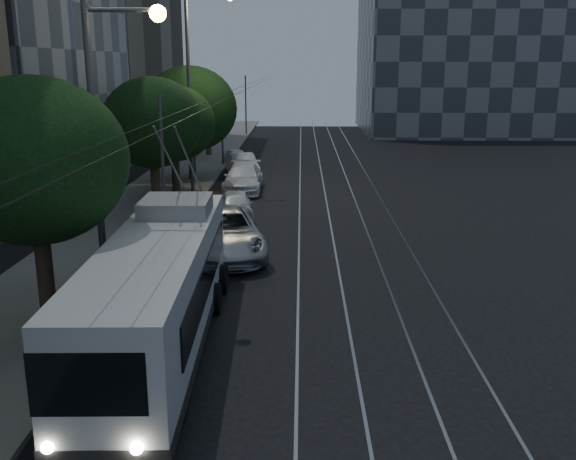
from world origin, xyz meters
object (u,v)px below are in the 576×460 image
Objects in this scene: car_white_c at (242,165)px; car_white_d at (237,157)px; trolleybus at (159,289)px; car_white_a at (236,205)px; streetlamp_near at (109,133)px; car_white_b at (243,178)px; pickup_silver at (222,232)px; streetlamp_far at (196,73)px.

car_white_d is at bearing 84.35° from car_white_c.
car_white_a is at bearing 86.11° from trolleybus.
car_white_c is 24.99m from streetlamp_near.
streetlamp_near reaches higher than car_white_b.
pickup_silver is 0.72× the size of streetlamp_near.
trolleybus is 8.34m from pickup_silver.
trolleybus is at bearing -84.11° from streetlamp_far.
car_white_c is at bearing 80.52° from pickup_silver.
car_white_b is 9.56m from car_white_d.
streetlamp_far reaches higher than pickup_silver.
car_white_d is at bearing 84.08° from streetlamp_far.
car_white_c is 1.25× the size of car_white_d.
streetlamp_near is (-2.10, -6.69, 4.53)m from pickup_silver.
streetlamp_near reaches higher than pickup_silver.
car_white_a is 0.73× the size of car_white_b.
car_white_b reaches higher than car_white_a.
trolleybus is at bearing -105.43° from car_white_c.
pickup_silver is at bearing -103.31° from car_white_c.
pickup_silver is (0.59, 8.29, -0.69)m from trolleybus.
trolleybus is 1.29× the size of streetlamp_near.
streetlamp_near is (-1.80, -19.39, 4.66)m from car_white_b.
pickup_silver reaches higher than car_white_c.
streetlamp_far is at bearing 105.55° from car_white_a.
streetlamp_near is (-1.29, -24.51, 4.69)m from car_white_c.
streetlamp_near reaches higher than car_white_a.
car_white_d is (-1.30, 9.47, -0.16)m from car_white_b.
car_white_a reaches higher than car_white_d.
streetlamp_near is at bearing -88.24° from streetlamp_far.
car_white_c is 4.43m from car_white_d.
streetlamp_far is (-1.86, -5.96, 5.94)m from car_white_c.
car_white_c is at bearing 88.72° from trolleybus.
car_white_a is 1.07× the size of car_white_d.
car_white_d is (-1.60, 22.18, -0.29)m from pickup_silver.
car_white_a is at bearing -102.28° from car_white_c.
streetlamp_near is at bearing -95.96° from car_white_b.
streetlamp_near is 0.80× the size of streetlamp_far.
car_white_a is 0.43× the size of streetlamp_near.
streetlamp_far is (-2.37, -0.85, 5.91)m from car_white_b.
car_white_d is 0.32× the size of streetlamp_far.
streetlamp_near is (-2.04, -12.69, 4.78)m from car_white_a.
trolleybus is 14.33m from car_white_a.
pickup_silver reaches higher than car_white_b.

